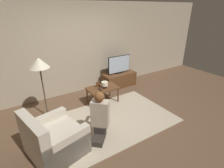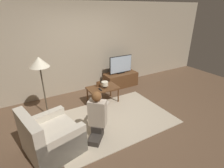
# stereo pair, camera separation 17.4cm
# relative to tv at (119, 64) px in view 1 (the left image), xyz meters

# --- Properties ---
(ground_plane) EXTENTS (10.00, 10.00, 0.00)m
(ground_plane) POSITION_rel_tv_xyz_m (-1.21, -1.55, -0.74)
(ground_plane) COLOR brown
(wall_back) EXTENTS (10.00, 0.06, 2.60)m
(wall_back) POSITION_rel_tv_xyz_m (-1.21, 0.38, 0.56)
(wall_back) COLOR tan
(wall_back) RESTS_ON ground_plane
(rug) EXTENTS (2.72, 1.82, 0.02)m
(rug) POSITION_rel_tv_xyz_m (-1.21, -1.55, -0.73)
(rug) COLOR #BCAD93
(rug) RESTS_ON ground_plane
(tv_stand) EXTENTS (1.09, 0.50, 0.45)m
(tv_stand) POSITION_rel_tv_xyz_m (0.00, -0.00, -0.52)
(tv_stand) COLOR brown
(tv_stand) RESTS_ON ground_plane
(tv) EXTENTS (0.80, 0.08, 0.57)m
(tv) POSITION_rel_tv_xyz_m (0.00, 0.00, 0.00)
(tv) COLOR black
(tv) RESTS_ON tv_stand
(coffee_table) EXTENTS (0.81, 0.51, 0.45)m
(coffee_table) POSITION_rel_tv_xyz_m (-1.02, -0.70, -0.34)
(coffee_table) COLOR brown
(coffee_table) RESTS_ON ground_plane
(floor_lamp) EXTENTS (0.43, 0.43, 1.46)m
(floor_lamp) POSITION_rel_tv_xyz_m (-2.48, -0.60, 0.52)
(floor_lamp) COLOR #4C4233
(floor_lamp) RESTS_ON ground_plane
(armchair) EXTENTS (1.04, 1.06, 0.86)m
(armchair) POSITION_rel_tv_xyz_m (-2.65, -1.85, -0.45)
(armchair) COLOR beige
(armchair) RESTS_ON ground_plane
(person_kneeling) EXTENTS (0.70, 0.73, 0.98)m
(person_kneeling) POSITION_rel_tv_xyz_m (-1.74, -1.88, -0.24)
(person_kneeling) COLOR #332D28
(person_kneeling) RESTS_ON rug
(picture_frame) EXTENTS (0.11, 0.01, 0.15)m
(picture_frame) POSITION_rel_tv_xyz_m (-1.10, -0.59, -0.22)
(picture_frame) COLOR brown
(picture_frame) RESTS_ON coffee_table
(table_lamp) EXTENTS (0.18, 0.18, 0.17)m
(table_lamp) POSITION_rel_tv_xyz_m (-0.97, -0.74, -0.19)
(table_lamp) COLOR #4C3823
(table_lamp) RESTS_ON coffee_table
(remote) EXTENTS (0.04, 0.15, 0.02)m
(remote) POSITION_rel_tv_xyz_m (-1.14, -0.80, -0.28)
(remote) COLOR black
(remote) RESTS_ON coffee_table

